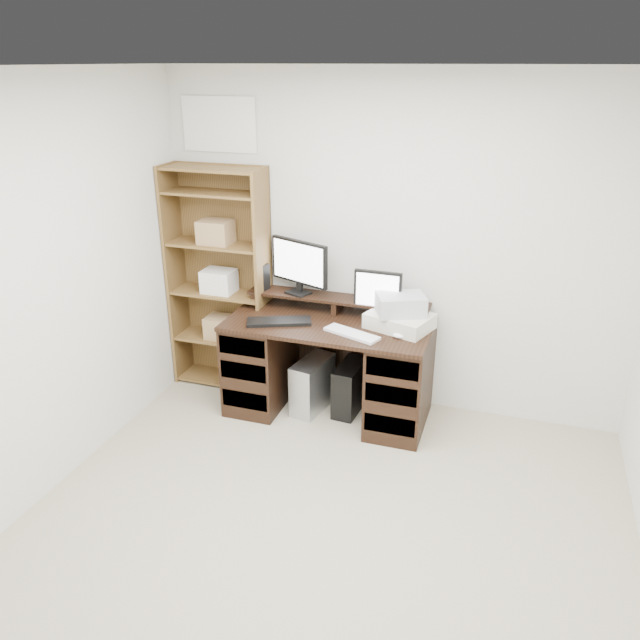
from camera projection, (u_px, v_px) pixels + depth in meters
The scene contains 14 objects.
room at pixel (297, 363), 2.83m from camera, with size 3.54×4.04×2.54m.
desk at pixel (329, 366), 4.70m from camera, with size 1.50×0.70×0.75m.
riser_shelf at pixel (337, 300), 4.71m from camera, with size 1.40×0.22×0.12m.
monitor_wide at pixel (299, 264), 4.70m from camera, with size 0.50×0.22×0.41m.
monitor_small at pixel (377, 294), 4.51m from camera, with size 0.35×0.13×0.38m.
speaker at pixel (263, 277), 4.83m from camera, with size 0.08×0.08×0.20m, color black.
keyboard_black at pixel (279, 321), 4.54m from camera, with size 0.47×0.16×0.03m, color black.
keyboard_white at pixel (352, 334), 4.35m from camera, with size 0.41×0.12×0.02m, color silver.
mouse at pixel (399, 336), 4.30m from camera, with size 0.09×0.06×0.03m, color white.
printer at pixel (400, 321), 4.44m from camera, with size 0.43×0.33×0.11m, color beige.
basket at pixel (401, 305), 4.40m from camera, with size 0.33×0.24×0.14m, color #A7ABB2.
tower_silver at pixel (313, 385), 4.81m from camera, with size 0.18×0.41×0.41m, color #B5B8BC.
tower_black at pixel (350, 388), 4.79m from camera, with size 0.20×0.40×0.39m.
bookshelf at pixel (220, 278), 4.97m from camera, with size 0.80×0.30×1.80m.
Camera 1 is at (0.89, -2.37, 2.52)m, focal length 35.00 mm.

